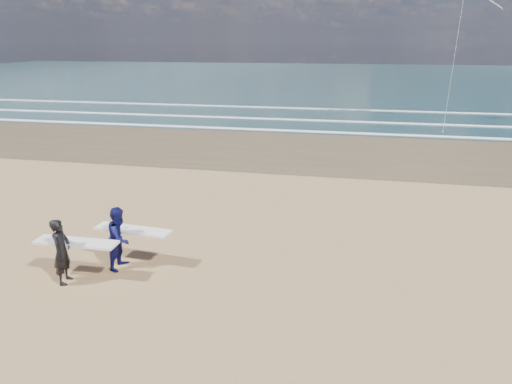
# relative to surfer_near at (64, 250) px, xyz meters

# --- Properties ---
(ocean) EXTENTS (220.00, 100.00, 0.02)m
(ocean) POSITION_rel_surfer_near_xyz_m (20.68, 71.01, -0.88)
(ocean) COLOR #1A363A
(ocean) RESTS_ON ground
(surfer_near) EXTENTS (2.21, 0.98, 1.75)m
(surfer_near) POSITION_rel_surfer_near_xyz_m (0.00, 0.00, 0.00)
(surfer_near) COLOR black
(surfer_near) RESTS_ON ground
(surfer_far) EXTENTS (2.24, 1.15, 1.75)m
(surfer_far) POSITION_rel_surfer_near_xyz_m (1.03, 1.07, -0.01)
(surfer_far) COLOR #0C0E47
(surfer_far) RESTS_ON ground
(kite_1) EXTENTS (5.94, 4.75, 11.82)m
(kite_1) POSITION_rel_surfer_near_xyz_m (13.83, 26.11, 5.67)
(kite_1) COLOR slate
(kite_1) RESTS_ON ground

